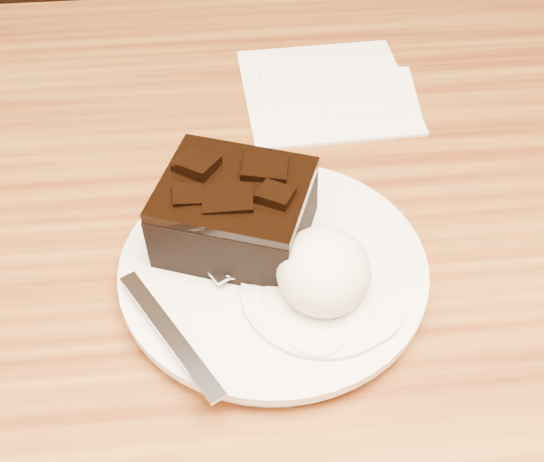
{
  "coord_description": "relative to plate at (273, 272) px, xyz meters",
  "views": [
    {
      "loc": [
        0.04,
        -0.34,
        1.14
      ],
      "look_at": [
        0.07,
        -0.01,
        0.79
      ],
      "focal_mm": 46.8,
      "sensor_mm": 36.0,
      "label": 1
    }
  ],
  "objects": [
    {
      "name": "plate",
      "position": [
        0.0,
        0.0,
        0.0
      ],
      "size": [
        0.21,
        0.21,
        0.02
      ],
      "primitive_type": "cylinder",
      "color": "silver",
      "rests_on": "dining_table"
    },
    {
      "name": "brownie",
      "position": [
        -0.02,
        0.03,
        0.03
      ],
      "size": [
        0.12,
        0.11,
        0.05
      ],
      "primitive_type": "cube",
      "rotation": [
        0.0,
        0.0,
        -0.36
      ],
      "color": "black",
      "rests_on": "plate"
    },
    {
      "name": "ice_cream_scoop",
      "position": [
        0.03,
        -0.03,
        0.03
      ],
      "size": [
        0.06,
        0.07,
        0.05
      ],
      "primitive_type": "ellipsoid",
      "color": "white",
      "rests_on": "plate"
    },
    {
      "name": "melt_puddle",
      "position": [
        0.03,
        -0.03,
        0.01
      ],
      "size": [
        0.11,
        0.11,
        0.0
      ],
      "primitive_type": "cylinder",
      "color": "white",
      "rests_on": "plate"
    },
    {
      "name": "spoon",
      "position": [
        -0.03,
        0.0,
        0.01
      ],
      "size": [
        0.11,
        0.16,
        0.01
      ],
      "primitive_type": null,
      "rotation": [
        0.0,
        0.0,
        0.53
      ],
      "color": "silver",
      "rests_on": "plate"
    },
    {
      "name": "napkin",
      "position": [
        0.07,
        0.22,
        -0.01
      ],
      "size": [
        0.16,
        0.16,
        0.01
      ],
      "primitive_type": "cube",
      "rotation": [
        0.0,
        0.0,
        0.05
      ],
      "color": "white",
      "rests_on": "dining_table"
    },
    {
      "name": "crumb_a",
      "position": [
        0.06,
        -0.01,
        0.01
      ],
      "size": [
        0.01,
        0.01,
        0.0
      ],
      "primitive_type": "cube",
      "rotation": [
        0.0,
        0.0,
        1.04
      ],
      "color": "black",
      "rests_on": "plate"
    },
    {
      "name": "crumb_b",
      "position": [
        0.0,
        0.02,
        0.01
      ],
      "size": [
        0.01,
        0.01,
        0.0
      ],
      "primitive_type": "cube",
      "rotation": [
        0.0,
        0.0,
        0.14
      ],
      "color": "black",
      "rests_on": "plate"
    }
  ]
}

